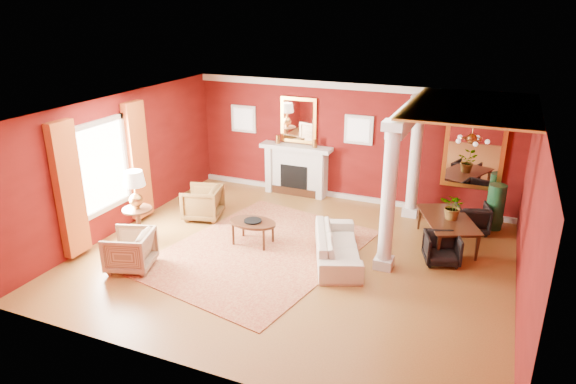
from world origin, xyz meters
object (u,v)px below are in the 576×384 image
at_px(sofa, 338,241).
at_px(coffee_table, 253,224).
at_px(armchair_stripe, 130,248).
at_px(dining_table, 449,224).
at_px(side_table, 135,194).
at_px(armchair_leopard, 203,201).

distance_m(sofa, coffee_table, 1.80).
xyz_separation_m(armchair_stripe, dining_table, (5.31, 3.36, 0.04)).
distance_m(armchair_stripe, coffee_table, 2.44).
xyz_separation_m(armchair_stripe, side_table, (-0.63, 1.05, 0.61)).
height_order(sofa, armchair_stripe, armchair_stripe).
bearing_deg(side_table, coffee_table, 18.35).
xyz_separation_m(coffee_table, dining_table, (3.67, 1.55, 0.00)).
bearing_deg(sofa, coffee_table, 68.85).
relative_size(armchair_leopard, side_table, 0.55).
height_order(armchair_stripe, side_table, side_table).
height_order(armchair_leopard, armchair_stripe, armchair_leopard).
relative_size(coffee_table, side_table, 0.65).
xyz_separation_m(armchair_leopard, side_table, (-0.61, -1.50, 0.60)).
xyz_separation_m(armchair_leopard, dining_table, (5.33, 0.80, 0.04)).
bearing_deg(side_table, sofa, 10.73).
xyz_separation_m(sofa, dining_table, (1.87, 1.53, 0.06)).
height_order(armchair_leopard, side_table, side_table).
bearing_deg(armchair_stripe, sofa, 100.40).
xyz_separation_m(sofa, armchair_leopard, (-3.46, 0.73, 0.02)).
bearing_deg(coffee_table, side_table, -161.65).
bearing_deg(coffee_table, armchair_stripe, -132.22).
xyz_separation_m(armchair_stripe, coffee_table, (1.64, 1.81, 0.04)).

